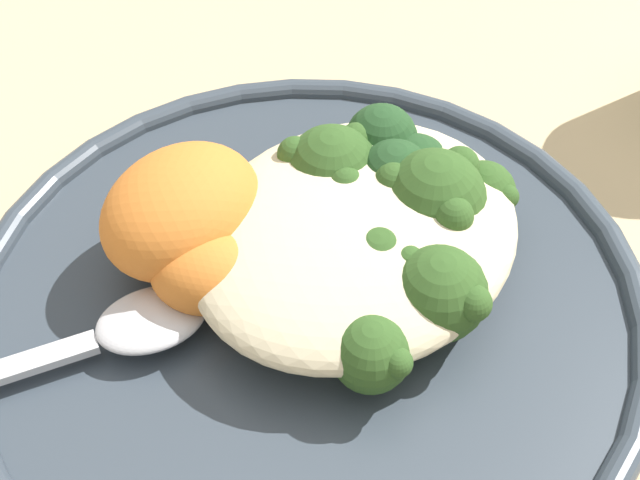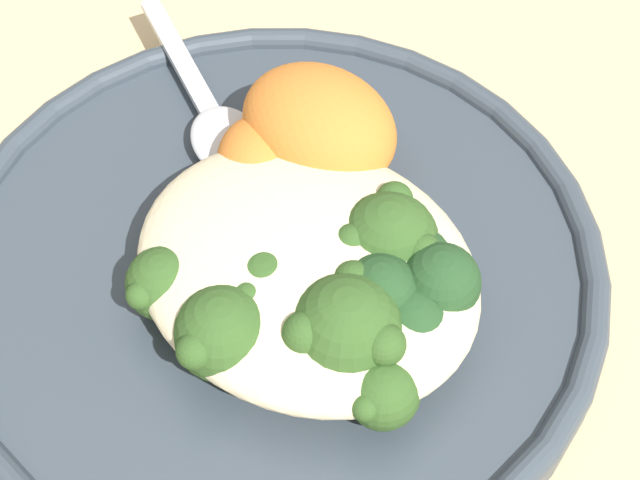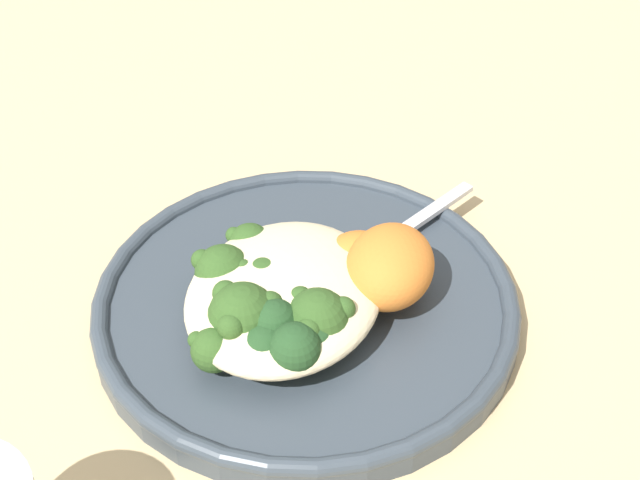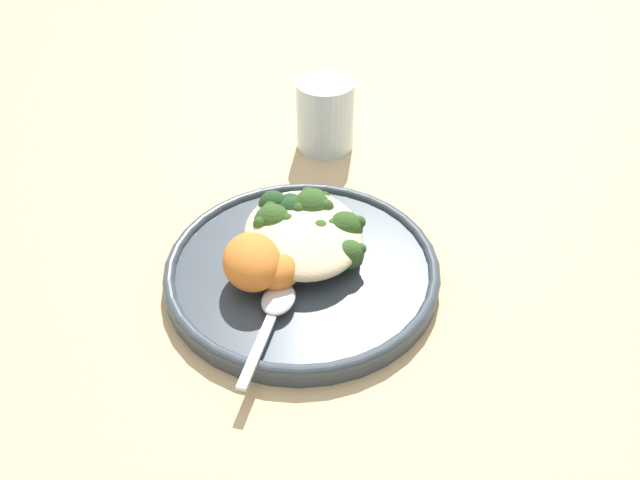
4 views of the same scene
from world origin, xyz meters
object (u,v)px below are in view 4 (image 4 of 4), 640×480
object	(u,v)px
broccoli_stalk_6	(275,230)
broccoli_stalk_4	(307,218)
plate	(303,268)
broccoli_stalk_2	(332,236)
kale_tuft	(282,213)
sweet_potato_chunk_1	(252,262)
broccoli_stalk_5	(308,216)
sweet_potato_chunk_0	(281,272)
water_glass	(325,115)
spoon	(274,309)
broccoli_stalk_0	(333,257)
broccoli_stalk_1	(326,253)
broccoli_stalk_3	(316,238)
quinoa_mound	(303,233)

from	to	relation	value
broccoli_stalk_6	broccoli_stalk_4	bearing A→B (deg)	-77.57
plate	broccoli_stalk_2	bearing A→B (deg)	112.74
broccoli_stalk_2	kale_tuft	size ratio (longest dim) A/B	2.06
plate	kale_tuft	xyz separation A→B (m)	(-0.06, -0.01, 0.03)
sweet_potato_chunk_1	kale_tuft	bearing A→B (deg)	152.00
broccoli_stalk_2	broccoli_stalk_4	distance (m)	0.04
broccoli_stalk_5	sweet_potato_chunk_0	xyz separation A→B (m)	(0.09, -0.04, 0.00)
broccoli_stalk_2	water_glass	bearing A→B (deg)	59.31
broccoli_stalk_2	spoon	distance (m)	0.11
plate	broccoli_stalk_4	world-z (taller)	broccoli_stalk_4
spoon	water_glass	distance (m)	0.33
broccoli_stalk_0	spoon	bearing A→B (deg)	-133.76
broccoli_stalk_0	spoon	xyz separation A→B (m)	(0.05, -0.07, -0.01)
broccoli_stalk_1	sweet_potato_chunk_0	size ratio (longest dim) A/B	2.24
spoon	water_glass	xyz separation A→B (m)	(-0.31, 0.11, 0.02)
broccoli_stalk_1	broccoli_stalk_4	size ratio (longest dim) A/B	0.88
sweet_potato_chunk_1	water_glass	size ratio (longest dim) A/B	0.76
broccoli_stalk_0	water_glass	distance (m)	0.26
broccoli_stalk_5	broccoli_stalk_1	bearing A→B (deg)	-145.47
broccoli_stalk_1	broccoli_stalk_3	world-z (taller)	broccoli_stalk_3
sweet_potato_chunk_1	plate	bearing A→B (deg)	107.50
broccoli_stalk_0	broccoli_stalk_1	size ratio (longest dim) A/B	1.12
broccoli_stalk_0	spoon	size ratio (longest dim) A/B	0.93
plate	broccoli_stalk_4	size ratio (longest dim) A/B	2.45
quinoa_mound	broccoli_stalk_4	xyz separation A→B (m)	(-0.02, 0.01, 0.00)
broccoli_stalk_5	broccoli_stalk_6	world-z (taller)	broccoli_stalk_6
broccoli_stalk_6	broccoli_stalk_2	bearing A→B (deg)	-113.96
quinoa_mound	water_glass	distance (m)	0.23
broccoli_stalk_3	sweet_potato_chunk_1	bearing A→B (deg)	174.26
spoon	kale_tuft	bearing A→B (deg)	-166.21
plate	broccoli_stalk_5	size ratio (longest dim) A/B	2.52
spoon	sweet_potato_chunk_0	bearing A→B (deg)	-172.54
plate	broccoli_stalk_3	size ratio (longest dim) A/B	3.88
quinoa_mound	kale_tuft	xyz separation A→B (m)	(-0.04, -0.02, 0.00)
broccoli_stalk_1	spoon	xyz separation A→B (m)	(0.06, -0.06, -0.01)
broccoli_stalk_5	sweet_potato_chunk_0	size ratio (longest dim) A/B	2.48
broccoli_stalk_0	broccoli_stalk_2	xyz separation A→B (m)	(-0.03, 0.00, 0.00)
broccoli_stalk_0	broccoli_stalk_4	size ratio (longest dim) A/B	0.98
water_glass	broccoli_stalk_2	bearing A→B (deg)	-9.94
broccoli_stalk_4	sweet_potato_chunk_1	size ratio (longest dim) A/B	1.63
broccoli_stalk_0	broccoli_stalk_2	size ratio (longest dim) A/B	0.97
kale_tuft	sweet_potato_chunk_0	bearing A→B (deg)	-9.29
plate	sweet_potato_chunk_1	world-z (taller)	sweet_potato_chunk_1
quinoa_mound	broccoli_stalk_2	distance (m)	0.03
broccoli_stalk_5	broccoli_stalk_3	bearing A→B (deg)	-151.14
broccoli_stalk_0	broccoli_stalk_1	distance (m)	0.01
broccoli_stalk_3	water_glass	xyz separation A→B (m)	(-0.23, 0.06, 0.01)
sweet_potato_chunk_1	broccoli_stalk_3	bearing A→B (deg)	114.40
spoon	water_glass	world-z (taller)	water_glass
sweet_potato_chunk_1	spoon	xyz separation A→B (m)	(0.05, 0.01, -0.02)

